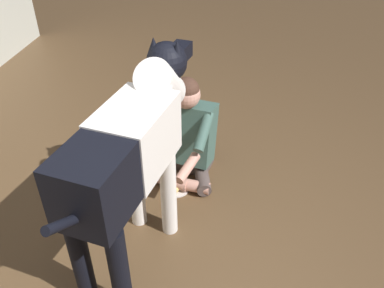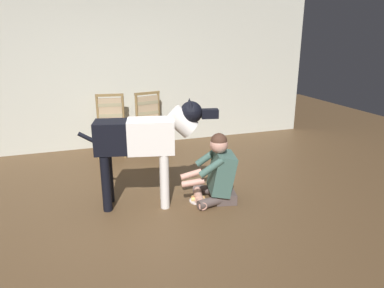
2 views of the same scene
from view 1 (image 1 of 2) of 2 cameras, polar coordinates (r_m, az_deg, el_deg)
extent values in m
plane|color=brown|center=(2.63, -0.93, -16.99)|extent=(13.01, 13.01, 0.00)
cube|color=#534541|center=(3.31, -0.24, -2.19)|extent=(0.31, 0.38, 0.12)
cylinder|color=#534541|center=(3.15, 1.40, -4.37)|extent=(0.41, 0.19, 0.11)
cylinder|color=tan|center=(3.06, -0.76, -5.85)|extent=(0.14, 0.37, 0.09)
cylinder|color=#534541|center=(3.24, -3.80, -3.16)|extent=(0.38, 0.33, 0.11)
cylinder|color=tan|center=(3.11, -3.70, -5.13)|extent=(0.19, 0.37, 0.09)
cube|color=#3E5F55|center=(3.11, -0.52, 1.75)|extent=(0.38, 0.46, 0.51)
cylinder|color=#3E5F55|center=(2.86, 1.68, 1.75)|extent=(0.30, 0.14, 0.24)
cylinder|color=tan|center=(2.84, -0.64, -3.43)|extent=(0.28, 0.16, 0.12)
cylinder|color=#3E5F55|center=(2.97, -4.72, 3.03)|extent=(0.30, 0.14, 0.24)
cylinder|color=tan|center=(2.92, -5.24, -2.36)|extent=(0.27, 0.09, 0.12)
sphere|color=tan|center=(2.89, -0.84, 7.10)|extent=(0.21, 0.21, 0.21)
sphere|color=#492E22|center=(2.87, -0.85, 7.75)|extent=(0.19, 0.19, 0.19)
cylinder|color=white|center=(2.68, -8.03, -6.00)|extent=(0.10, 0.10, 0.65)
cylinder|color=white|center=(2.60, -3.38, -7.23)|extent=(0.10, 0.10, 0.65)
cylinder|color=black|center=(2.31, -15.60, -15.95)|extent=(0.10, 0.10, 0.65)
cylinder|color=black|center=(2.21, -10.30, -17.92)|extent=(0.10, 0.10, 0.65)
cube|color=white|center=(2.22, -8.00, 1.04)|extent=(0.57, 0.44, 0.38)
cube|color=black|center=(1.96, -13.19, -5.10)|extent=(0.50, 0.41, 0.36)
cylinder|color=white|center=(2.41, -4.57, 8.51)|extent=(0.42, 0.31, 0.37)
sphere|color=black|center=(2.46, -3.65, 11.66)|extent=(0.25, 0.25, 0.25)
cube|color=black|center=(2.64, -1.79, 13.02)|extent=(0.21, 0.15, 0.10)
cone|color=black|center=(2.44, -5.53, 13.79)|extent=(0.10, 0.10, 0.11)
cone|color=black|center=(2.38, -2.14, 13.39)|extent=(0.10, 0.10, 0.11)
cylinder|color=black|center=(1.85, -16.90, -10.46)|extent=(0.33, 0.12, 0.22)
cylinder|color=silver|center=(3.12, -2.30, -6.38)|extent=(0.21, 0.21, 0.01)
cylinder|color=#DCB964|center=(3.09, -1.97, -6.09)|extent=(0.16, 0.10, 0.05)
cylinder|color=#DCB964|center=(3.10, -2.66, -5.83)|extent=(0.16, 0.10, 0.05)
cylinder|color=#9B472D|center=(3.09, -2.32, -5.86)|extent=(0.17, 0.09, 0.04)
camera|label=2|loc=(3.37, 81.24, 3.27)|focal=33.29mm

